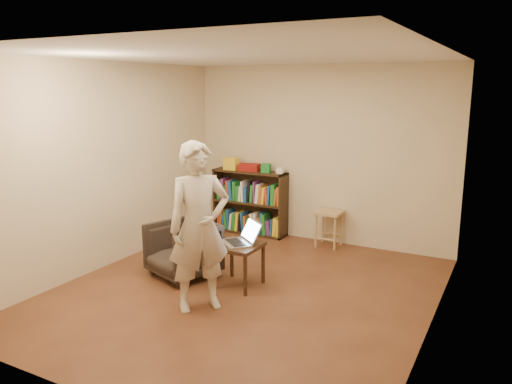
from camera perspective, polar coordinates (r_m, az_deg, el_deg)
The scene contains 15 objects.
floor at distance 5.78m, azimuth -1.36°, elevation -11.34°, with size 4.50×4.50×0.00m, color #4C2718.
ceiling at distance 5.31m, azimuth -1.50°, elevation 15.37°, with size 4.50×4.50×0.00m, color silver.
wall_back at distance 7.41m, azimuth 7.22°, elevation 4.24°, with size 4.00×4.00×0.00m, color #C0B191.
wall_left at distance 6.60m, azimuth -16.72°, elevation 2.89°, with size 4.50×4.50×0.00m, color #C0B191.
wall_right at distance 4.75m, azimuth 20.03°, elevation -0.72°, with size 4.50×4.50×0.00m, color #C0B191.
bookshelf at distance 7.88m, azimuth -0.66°, elevation -1.58°, with size 1.20×0.30×1.00m.
box_yellow at distance 7.87m, azimuth -2.80°, elevation 3.24°, with size 0.22×0.16×0.18m, color yellow.
red_cloth at distance 7.77m, azimuth -0.80°, elevation 2.84°, with size 0.31×0.23×0.10m, color maroon.
box_green at distance 7.60m, azimuth 1.16°, elevation 2.75°, with size 0.13×0.13×0.13m, color #20792D.
box_white at distance 7.54m, azimuth 2.78°, elevation 2.46°, with size 0.10×0.10×0.08m, color white.
stool at distance 7.29m, azimuth 8.35°, elevation -2.96°, with size 0.36×0.36×0.52m.
armchair at distance 6.19m, azimuth -8.35°, elevation -6.52°, with size 0.72×0.74×0.67m, color #2B231D.
side_table at distance 5.80m, azimuth -2.06°, elevation -6.77°, with size 0.50×0.50×0.51m.
laptop at distance 5.78m, azimuth -1.69°, elevation -5.32°, with size 0.54×0.55×0.26m.
person at distance 5.13m, azimuth -6.52°, elevation -4.01°, with size 0.64×0.42×1.76m, color beige.
Camera 1 is at (2.62, -4.61, 2.29)m, focal length 35.00 mm.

